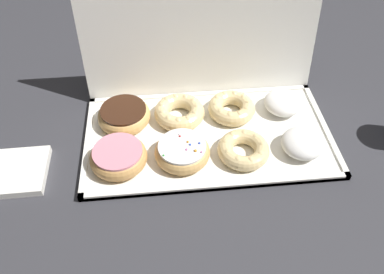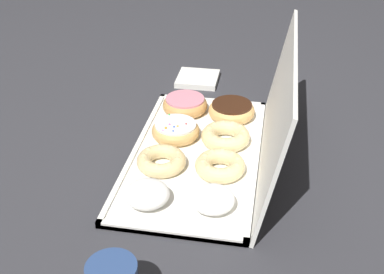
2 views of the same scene
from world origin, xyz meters
TOP-DOWN VIEW (x-y plane):
  - ground_plane at (0.00, 0.00)m, footprint 3.00×3.00m
  - donut_box at (0.00, 0.00)m, footprint 0.56×0.30m
  - box_lid_open at (0.00, 0.18)m, footprint 0.56×0.06m
  - pink_frosted_donut_0 at (-0.20, -0.06)m, footprint 0.12×0.12m
  - sprinkle_donut_1 at (-0.06, -0.06)m, footprint 0.12×0.12m
  - cruller_donut_2 at (0.07, -0.07)m, footprint 0.11×0.11m
  - powdered_filled_donut_3 at (0.20, -0.07)m, footprint 0.09×0.09m
  - chocolate_frosted_donut_4 at (-0.19, 0.06)m, footprint 0.12×0.12m
  - cruller_donut_5 at (-0.06, 0.06)m, footprint 0.12×0.12m
  - cruller_donut_6 at (0.06, 0.07)m, footprint 0.11×0.11m
  - powdered_filled_donut_7 at (0.19, 0.07)m, footprint 0.09×0.09m
  - napkin_stack at (-0.41, -0.06)m, footprint 0.12×0.12m

SIDE VIEW (x-z plane):
  - ground_plane at x=0.00m, z-range 0.00..0.00m
  - donut_box at x=0.00m, z-range 0.00..0.01m
  - napkin_stack at x=-0.41m, z-range 0.00..0.02m
  - cruller_donut_2 at x=0.07m, z-range 0.01..0.04m
  - cruller_donut_6 at x=0.06m, z-range 0.01..0.05m
  - cruller_donut_5 at x=-0.06m, z-range 0.01..0.05m
  - sprinkle_donut_1 at x=-0.06m, z-range 0.01..0.05m
  - chocolate_frosted_donut_4 at x=-0.19m, z-range 0.01..0.05m
  - pink_frosted_donut_0 at x=-0.20m, z-range 0.01..0.05m
  - powdered_filled_donut_7 at x=0.19m, z-range 0.01..0.05m
  - powdered_filled_donut_3 at x=0.20m, z-range 0.01..0.06m
  - box_lid_open at x=0.00m, z-range 0.00..0.28m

